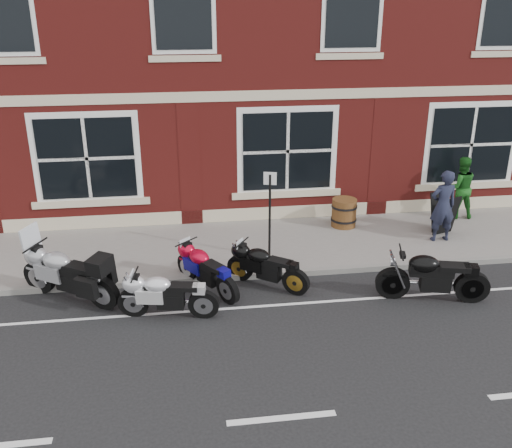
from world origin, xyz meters
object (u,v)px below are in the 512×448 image
object	(u,v)px
moto_sport_silver	(166,293)
parking_sign	(270,209)
moto_touring_silver	(67,271)
pedestrian_right	(460,187)
a_board_sign	(444,213)
moto_naked_black	(431,274)
pedestrian_left	(443,206)
moto_sport_black	(266,265)
moto_sport_red	(207,268)
barrel_planter	(344,213)

from	to	relation	value
moto_sport_silver	parking_sign	world-z (taller)	parking_sign
moto_touring_silver	pedestrian_right	xyz separation A→B (m)	(9.65, 2.95, 0.34)
moto_sport_silver	a_board_sign	xyz separation A→B (m)	(6.85, 2.94, 0.13)
moto_naked_black	pedestrian_left	distance (m)	2.94
moto_sport_black	pedestrian_left	xyz separation A→B (m)	(4.52, 1.55, 0.51)
moto_naked_black	pedestrian_left	size ratio (longest dim) A/B	1.23
moto_sport_red	a_board_sign	size ratio (longest dim) A/B	1.67
moto_sport_red	barrel_planter	xyz separation A→B (m)	(3.69, 2.75, -0.02)
moto_sport_silver	parking_sign	bearing A→B (deg)	-36.83
moto_sport_red	a_board_sign	world-z (taller)	a_board_sign
moto_naked_black	barrel_planter	world-z (taller)	moto_naked_black
moto_sport_silver	pedestrian_left	bearing A→B (deg)	-58.57
moto_touring_silver	moto_sport_silver	xyz separation A→B (m)	(1.93, -0.95, -0.12)
moto_sport_silver	pedestrian_right	bearing A→B (deg)	-52.46
moto_sport_black	parking_sign	bearing A→B (deg)	24.92
parking_sign	moto_sport_silver	bearing A→B (deg)	-121.49
a_board_sign	parking_sign	size ratio (longest dim) A/B	0.50
moto_sport_red	barrel_planter	bearing A→B (deg)	3.00
moto_naked_black	a_board_sign	world-z (taller)	a_board_sign
moto_sport_red	pedestrian_right	distance (m)	7.52
moto_naked_black	parking_sign	world-z (taller)	parking_sign
a_board_sign	moto_sport_black	bearing A→B (deg)	-176.12
moto_sport_red	pedestrian_right	size ratio (longest dim) A/B	1.01
moto_sport_black	parking_sign	world-z (taller)	parking_sign
moto_naked_black	pedestrian_right	world-z (taller)	pedestrian_right
moto_sport_red	moto_sport_silver	distance (m)	1.25
barrel_planter	pedestrian_left	bearing A→B (deg)	-30.51
moto_sport_silver	moto_sport_red	bearing A→B (deg)	-30.14
moto_sport_red	moto_sport_silver	world-z (taller)	moto_sport_red
a_board_sign	barrel_planter	size ratio (longest dim) A/B	1.38
parking_sign	moto_sport_red	bearing A→B (deg)	-125.89
moto_touring_silver	pedestrian_left	bearing A→B (deg)	-47.31
moto_sport_silver	pedestrian_right	xyz separation A→B (m)	(7.72, 3.90, 0.46)
moto_sport_black	a_board_sign	world-z (taller)	a_board_sign
moto_touring_silver	moto_sport_silver	bearing A→B (deg)	-83.67
moto_sport_silver	pedestrian_left	xyz separation A→B (m)	(6.57, 2.48, 0.51)
barrel_planter	moto_sport_silver	bearing A→B (deg)	-140.69
barrel_planter	moto_sport_red	bearing A→B (deg)	-143.33
moto_touring_silver	a_board_sign	bearing A→B (deg)	-44.77
moto_touring_silver	pedestrian_right	size ratio (longest dim) A/B	1.21
moto_naked_black	moto_touring_silver	bearing A→B (deg)	96.26
moto_sport_black	pedestrian_left	bearing A→B (deg)	-33.82
pedestrian_right	barrel_planter	distance (m)	3.25
moto_touring_silver	moto_sport_red	size ratio (longest dim) A/B	1.20
moto_sport_black	moto_naked_black	size ratio (longest dim) A/B	0.72
moto_naked_black	pedestrian_right	bearing A→B (deg)	-18.16
moto_sport_black	barrel_planter	size ratio (longest dim) A/B	2.16
moto_touring_silver	parking_sign	distance (m)	4.45
moto_sport_red	barrel_planter	size ratio (longest dim) A/B	2.31
moto_touring_silver	moto_sport_red	world-z (taller)	moto_touring_silver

